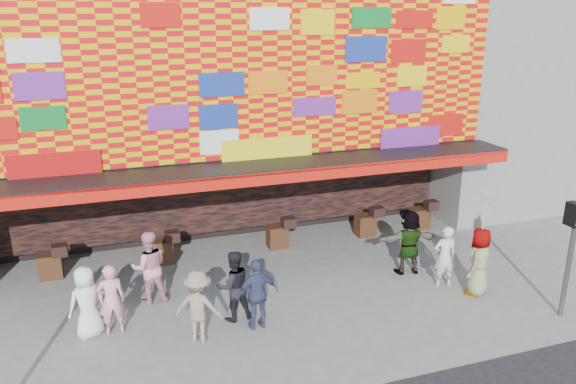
# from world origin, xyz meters

# --- Properties ---
(ground) EXTENTS (90.00, 90.00, 0.00)m
(ground) POSITION_xyz_m (0.00, 0.00, 0.00)
(ground) COLOR slate
(ground) RESTS_ON ground
(shop_building) EXTENTS (15.20, 9.40, 10.00)m
(shop_building) POSITION_xyz_m (0.00, 8.18, 5.23)
(shop_building) COLOR gray
(shop_building) RESTS_ON ground
(neighbor_right) EXTENTS (11.00, 8.00, 12.00)m
(neighbor_right) POSITION_xyz_m (13.00, 8.00, 6.00)
(neighbor_right) COLOR gray
(neighbor_right) RESTS_ON ground
(signal_right) EXTENTS (0.22, 0.20, 3.00)m
(signal_right) POSITION_xyz_m (6.20, -1.50, 1.86)
(signal_right) COLOR #59595B
(signal_right) RESTS_ON ground
(ped_a) EXTENTS (0.96, 0.81, 1.67)m
(ped_a) POSITION_xyz_m (-4.50, 1.20, 0.84)
(ped_a) COLOR white
(ped_a) RESTS_ON ground
(ped_b) EXTENTS (0.63, 0.43, 1.68)m
(ped_b) POSITION_xyz_m (-3.98, 1.15, 0.84)
(ped_b) COLOR pink
(ped_b) RESTS_ON ground
(ped_c) EXTENTS (0.92, 0.76, 1.73)m
(ped_c) POSITION_xyz_m (-1.26, 0.87, 0.86)
(ped_c) COLOR black
(ped_c) RESTS_ON ground
(ped_d) EXTENTS (1.24, 1.05, 1.67)m
(ped_d) POSITION_xyz_m (-2.20, 0.22, 0.83)
(ped_d) COLOR gray
(ped_d) RESTS_ON ground
(ped_e) EXTENTS (1.03, 0.51, 1.70)m
(ped_e) POSITION_xyz_m (-0.83, 0.33, 0.85)
(ped_e) COLOR #383E62
(ped_e) RESTS_ON ground
(ped_f) EXTENTS (1.76, 0.78, 1.83)m
(ped_f) POSITION_xyz_m (3.90, 1.74, 0.91)
(ped_f) COLOR gray
(ped_f) RESTS_ON ground
(ped_g) EXTENTS (1.04, 0.97, 1.79)m
(ped_g) POSITION_xyz_m (4.96, 0.09, 0.89)
(ped_g) COLOR gray
(ped_g) RESTS_ON ground
(ped_h) EXTENTS (0.67, 0.49, 1.68)m
(ped_h) POSITION_xyz_m (4.39, 0.75, 0.84)
(ped_h) COLOR silver
(ped_h) RESTS_ON ground
(ped_i) EXTENTS (0.91, 0.72, 1.87)m
(ped_i) POSITION_xyz_m (-3.03, 2.38, 0.93)
(ped_i) COLOR pink
(ped_i) RESTS_ON ground
(parasol) EXTENTS (1.30, 1.32, 1.93)m
(parasol) POSITION_xyz_m (4.96, 0.09, 2.19)
(parasol) COLOR #FFDEA0
(parasol) RESTS_ON ground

